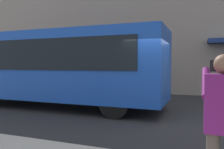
# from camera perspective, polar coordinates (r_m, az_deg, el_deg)

# --- Properties ---
(ground_plane) EXTENTS (60.00, 60.00, 0.00)m
(ground_plane) POSITION_cam_1_polar(r_m,az_deg,el_deg) (7.77, 13.33, -10.55)
(ground_plane) COLOR #232326
(red_bus) EXTENTS (9.05, 2.54, 3.08)m
(red_bus) POSITION_cam_1_polar(r_m,az_deg,el_deg) (9.81, -13.89, 2.04)
(red_bus) COLOR #1947AD
(red_bus) RESTS_ON ground_plane
(pedestrian_photographer) EXTENTS (0.53, 0.52, 1.70)m
(pedestrian_photographer) POSITION_cam_1_polar(r_m,az_deg,el_deg) (2.91, 25.64, -9.55)
(pedestrian_photographer) COLOR #4C4238
(pedestrian_photographer) RESTS_ON sidewalk_curb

